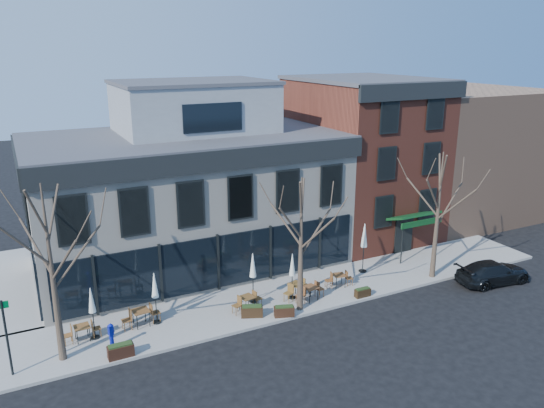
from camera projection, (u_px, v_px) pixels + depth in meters
name	position (u px, v px, depth m)	size (l,w,h in m)	color
ground	(219.00, 293.00, 29.59)	(120.00, 120.00, 0.00)	black
sidewalk_front	(288.00, 296.00, 29.13)	(33.50, 4.70, 0.15)	gray
corner_building	(188.00, 190.00, 32.59)	(18.39, 10.39, 11.10)	beige
red_brick_building	(361.00, 157.00, 37.83)	(8.20, 11.78, 11.18)	brown
bg_building	(454.00, 151.00, 43.19)	(12.00, 12.00, 10.00)	#8C664C
tree_corner	(52.00, 272.00, 21.96)	(3.93, 3.98, 7.92)	#382B21
tree_mid	(301.00, 243.00, 26.46)	(3.50, 3.55, 7.04)	#382B21
tree_right	(438.00, 214.00, 30.27)	(3.72, 3.77, 7.48)	#382B21
sign_pole	(6.00, 334.00, 21.47)	(0.50, 0.10, 3.40)	black
parked_sedan	(493.00, 272.00, 30.69)	(1.85, 4.54, 1.32)	black
call_box	(111.00, 335.00, 23.77)	(0.26, 0.25, 1.25)	#0B1695
cafe_set_0	(82.00, 331.00, 24.45)	(1.72, 0.72, 0.90)	brown
cafe_set_1	(141.00, 316.00, 25.73)	(1.95, 0.84, 1.01)	brown
cafe_set_2	(247.00, 302.00, 27.27)	(1.80, 0.83, 0.92)	brown
cafe_set_3	(297.00, 289.00, 28.65)	(1.87, 1.11, 0.97)	brown
cafe_set_4	(310.00, 292.00, 28.32)	(1.85, 0.84, 0.95)	brown
cafe_set_5	(339.00, 279.00, 29.96)	(1.71, 0.79, 0.88)	brown
umbrella_0	(92.00, 303.00, 24.25)	(0.41, 0.41, 2.56)	black
umbrella_1	(155.00, 288.00, 25.59)	(0.43, 0.43, 2.66)	black
umbrella_2	(253.00, 268.00, 27.72)	(0.44, 0.44, 2.77)	black
umbrella_3	(292.00, 267.00, 28.16)	(0.41, 0.41, 2.56)	black
umbrella_4	(364.00, 238.00, 31.42)	(0.49, 0.49, 3.06)	black
planter_0	(121.00, 351.00, 23.19)	(1.13, 0.46, 0.63)	black
planter_1	(252.00, 311.00, 26.66)	(1.17, 0.81, 0.61)	black
planter_2	(284.00, 311.00, 26.70)	(1.09, 0.71, 0.57)	black
planter_3	(363.00, 292.00, 28.79)	(0.89, 0.37, 0.49)	black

